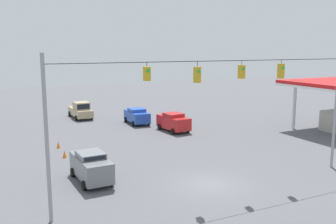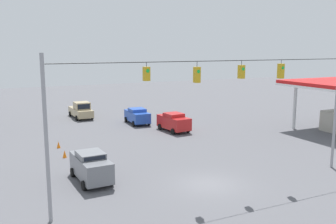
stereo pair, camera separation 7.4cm
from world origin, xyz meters
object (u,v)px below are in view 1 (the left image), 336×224
object	(u,v)px
sedan_red_oncoming_far	(173,122)
sedan_grey_parked_shoulder	(91,166)
overhead_signal_span	(220,103)
sedan_blue_oncoming_deep	(137,116)
pickup_truck_tan_withflow_deep	(81,110)
traffic_cone_second	(77,165)
traffic_cone_third	(64,154)
traffic_cone_nearest	(86,180)
traffic_cone_fourth	(58,145)

from	to	relation	value
sedan_red_oncoming_far	sedan_grey_parked_shoulder	xyz separation A→B (m)	(11.98, 11.35, 0.03)
overhead_signal_span	sedan_blue_oncoming_deep	bearing A→B (deg)	-97.73
pickup_truck_tan_withflow_deep	traffic_cone_second	distance (m)	21.15
pickup_truck_tan_withflow_deep	traffic_cone_third	bearing A→B (deg)	72.73
sedan_red_oncoming_far	traffic_cone_nearest	world-z (taller)	sedan_red_oncoming_far
pickup_truck_tan_withflow_deep	traffic_cone_third	world-z (taller)	pickup_truck_tan_withflow_deep
sedan_red_oncoming_far	sedan_grey_parked_shoulder	world-z (taller)	sedan_grey_parked_shoulder
traffic_cone_second	traffic_cone_third	size ratio (longest dim) A/B	1.00
overhead_signal_span	traffic_cone_fourth	distance (m)	17.27
pickup_truck_tan_withflow_deep	sedan_grey_parked_shoulder	bearing A→B (deg)	78.60
traffic_cone_second	traffic_cone_third	xyz separation A→B (m)	(0.23, -3.46, 0.00)
pickup_truck_tan_withflow_deep	traffic_cone_second	world-z (taller)	pickup_truck_tan_withflow_deep
overhead_signal_span	traffic_cone_third	size ratio (longest dim) A/B	33.64
traffic_cone_third	traffic_cone_fourth	size ratio (longest dim) A/B	1.00
sedan_red_oncoming_far	traffic_cone_fourth	distance (m)	12.62
sedan_blue_oncoming_deep	traffic_cone_second	bearing A→B (deg)	53.69
sedan_blue_oncoming_deep	traffic_cone_third	size ratio (longest dim) A/B	7.12
sedan_red_oncoming_far	pickup_truck_tan_withflow_deep	bearing A→B (deg)	-59.02
sedan_red_oncoming_far	traffic_cone_second	size ratio (longest dim) A/B	7.08
traffic_cone_nearest	traffic_cone_fourth	size ratio (longest dim) A/B	1.00
sedan_red_oncoming_far	sedan_grey_parked_shoulder	distance (m)	16.50
traffic_cone_third	sedan_grey_parked_shoulder	bearing A→B (deg)	95.20
sedan_red_oncoming_far	pickup_truck_tan_withflow_deep	xyz separation A→B (m)	(7.25, -12.08, -0.05)
sedan_blue_oncoming_deep	sedan_grey_parked_shoulder	bearing A→B (deg)	59.59
sedan_grey_parked_shoulder	traffic_cone_second	distance (m)	3.03
overhead_signal_span	sedan_red_oncoming_far	world-z (taller)	overhead_signal_span
pickup_truck_tan_withflow_deep	traffic_cone_fourth	xyz separation A→B (m)	(5.23, 13.77, -0.67)
traffic_cone_nearest	traffic_cone_fourth	xyz separation A→B (m)	(0.01, -10.17, 0.00)
overhead_signal_span	traffic_cone_nearest	distance (m)	10.14
sedan_red_oncoming_far	traffic_cone_fourth	bearing A→B (deg)	7.67
pickup_truck_tan_withflow_deep	traffic_cone_second	size ratio (longest dim) A/B	8.76
pickup_truck_tan_withflow_deep	traffic_cone_third	distance (m)	17.88
sedan_grey_parked_shoulder	traffic_cone_nearest	bearing A→B (deg)	45.09
sedan_red_oncoming_far	traffic_cone_second	distance (m)	14.95
sedan_blue_oncoming_deep	pickup_truck_tan_withflow_deep	bearing A→B (deg)	-51.94
sedan_grey_parked_shoulder	pickup_truck_tan_withflow_deep	bearing A→B (deg)	-101.40
traffic_cone_second	sedan_grey_parked_shoulder	bearing A→B (deg)	96.81
overhead_signal_span	traffic_cone_second	xyz separation A→B (m)	(7.27, -7.93, -5.25)
sedan_grey_parked_shoulder	traffic_cone_nearest	size ratio (longest dim) A/B	7.29
sedan_grey_parked_shoulder	traffic_cone_fourth	distance (m)	9.71
sedan_blue_oncoming_deep	traffic_cone_second	distance (m)	17.29
overhead_signal_span	traffic_cone_third	bearing A→B (deg)	-56.63
pickup_truck_tan_withflow_deep	traffic_cone_fourth	bearing A→B (deg)	69.20
sedan_blue_oncoming_deep	traffic_cone_fourth	xyz separation A→B (m)	(10.39, 7.17, -0.65)
sedan_red_oncoming_far	sedan_blue_oncoming_deep	size ratio (longest dim) A/B	0.99
traffic_cone_second	traffic_cone_nearest	bearing A→B (deg)	87.50
pickup_truck_tan_withflow_deep	traffic_cone_fourth	world-z (taller)	pickup_truck_tan_withflow_deep
traffic_cone_nearest	traffic_cone_second	distance (m)	3.42
overhead_signal_span	sedan_red_oncoming_far	distance (m)	17.71
traffic_cone_nearest	traffic_cone_second	bearing A→B (deg)	-92.50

